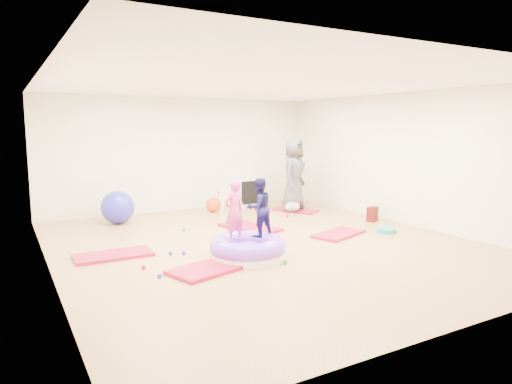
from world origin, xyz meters
TOP-DOWN VIEW (x-y plane):
  - room at (0.00, 0.00)m, footprint 7.01×8.01m
  - gym_mat_front_left at (-1.40, -0.91)m, footprint 1.46×1.01m
  - gym_mat_mid_left at (-2.53, 0.49)m, footprint 1.21×0.61m
  - gym_mat_center_back at (0.38, 1.21)m, footprint 0.97×1.44m
  - gym_mat_right at (1.59, -0.13)m, footprint 1.27×0.93m
  - gym_mat_rear_right at (2.31, 2.41)m, footprint 0.96×1.21m
  - inflatable_cushion at (-0.70, -0.67)m, footprint 1.22×1.22m
  - child_pink at (-0.93, -0.66)m, footprint 0.39×0.29m
  - child_navy at (-0.43, -0.55)m, footprint 0.51×0.42m
  - adult_caregiver at (2.31, 2.49)m, footprint 1.03×0.96m
  - infant at (2.11, 2.22)m, footprint 0.39×0.39m
  - ball_pit_balls at (-0.48, 0.41)m, footprint 4.78×3.16m
  - exercise_ball_blue at (-1.87, 3.06)m, footprint 0.72×0.72m
  - exercise_ball_orange at (0.49, 3.31)m, footprint 0.37×0.37m
  - infant_play_gym at (0.83, 3.17)m, footprint 0.67×0.63m
  - cube_shelf at (1.75, 3.79)m, footprint 0.72×0.35m
  - balance_disc at (2.57, -0.42)m, footprint 0.37×0.37m
  - backpack at (3.10, 0.54)m, footprint 0.33×0.27m
  - yellow_toy at (-1.26, -0.48)m, footprint 0.18×0.18m

SIDE VIEW (x-z plane):
  - yellow_toy at x=-1.26m, z-range 0.00..0.03m
  - gym_mat_rear_right at x=2.31m, z-range 0.00..0.04m
  - gym_mat_right at x=1.59m, z-range 0.00..0.05m
  - gym_mat_mid_left at x=-2.53m, z-range 0.00..0.05m
  - gym_mat_center_back at x=0.38m, z-range 0.00..0.05m
  - gym_mat_front_left at x=-1.40m, z-range 0.00..0.06m
  - ball_pit_balls at x=-0.48m, z-range 0.00..0.07m
  - balance_disc at x=2.57m, z-range 0.00..0.08m
  - inflatable_cushion at x=-0.70m, z-range -0.04..0.34m
  - backpack at x=3.10m, z-range 0.00..0.32m
  - infant at x=2.11m, z-range 0.05..0.28m
  - exercise_ball_orange at x=0.49m, z-range 0.00..0.37m
  - infant_play_gym at x=0.83m, z-range 0.09..0.60m
  - exercise_ball_blue at x=-1.87m, z-range 0.00..0.72m
  - cube_shelf at x=1.75m, z-range 0.00..0.72m
  - child_navy at x=-0.43m, z-range 0.35..1.31m
  - child_pink at x=-0.93m, z-range 0.35..1.32m
  - adult_caregiver at x=2.31m, z-range 0.04..1.81m
  - room at x=0.00m, z-range 0.00..2.80m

